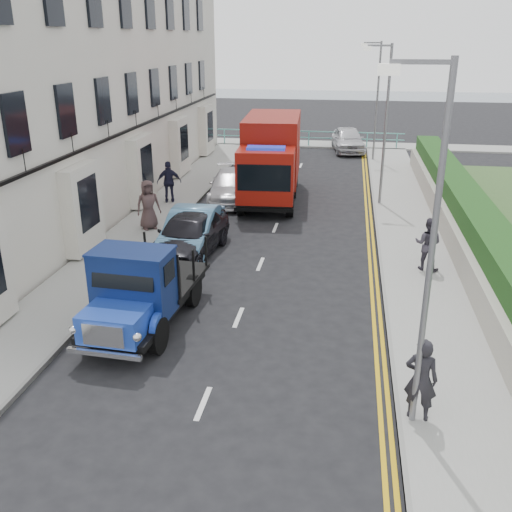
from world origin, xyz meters
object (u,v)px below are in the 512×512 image
object	(u,v)px
lamp_mid	(383,117)
pedestrian_east_near	(421,379)
parked_car_front	(189,234)
lamp_far	(375,95)
red_lorry	(271,156)
bedford_lorry	(137,295)
lamp_near	(426,236)

from	to	relation	value
lamp_mid	pedestrian_east_near	size ratio (longest dim) A/B	3.96
parked_car_front	pedestrian_east_near	size ratio (longest dim) A/B	2.62
lamp_far	red_lorry	size ratio (longest dim) A/B	0.95
bedford_lorry	pedestrian_east_near	distance (m)	7.29
lamp_far	pedestrian_east_near	distance (m)	26.08
lamp_near	red_lorry	size ratio (longest dim) A/B	0.95
red_lorry	lamp_near	bearing A→B (deg)	-76.55
lamp_near	parked_car_front	xyz separation A→B (m)	(-6.78, 8.43, -3.21)
lamp_near	pedestrian_east_near	world-z (taller)	lamp_near
lamp_mid	red_lorry	size ratio (longest dim) A/B	0.95
pedestrian_east_near	lamp_far	bearing A→B (deg)	-77.17
pedestrian_east_near	parked_car_front	bearing A→B (deg)	-37.65
lamp_mid	pedestrian_east_near	xyz separation A→B (m)	(0.22, -15.90, -2.99)
red_lorry	pedestrian_east_near	world-z (taller)	red_lorry
lamp_near	parked_car_front	bearing A→B (deg)	128.78
red_lorry	bedford_lorry	bearing A→B (deg)	-100.02
lamp_near	parked_car_front	size ratio (longest dim) A/B	1.51
lamp_near	bedford_lorry	world-z (taller)	lamp_near
bedford_lorry	parked_car_front	world-z (taller)	bedford_lorry
lamp_far	bedford_lorry	world-z (taller)	lamp_far
lamp_near	bedford_lorry	bearing A→B (deg)	157.26
lamp_mid	lamp_near	bearing A→B (deg)	-90.00
parked_car_front	red_lorry	bearing A→B (deg)	82.54
parked_car_front	bedford_lorry	bearing A→B (deg)	-82.66
lamp_far	parked_car_front	xyz separation A→B (m)	(-6.78, -17.57, -3.21)
lamp_far	parked_car_front	bearing A→B (deg)	-111.10
bedford_lorry	red_lorry	distance (m)	13.82
lamp_mid	parked_car_front	bearing A→B (deg)	-131.86
red_lorry	parked_car_front	xyz separation A→B (m)	(-1.80, -8.01, -1.22)
parked_car_front	lamp_far	bearing A→B (deg)	74.13
lamp_far	bedford_lorry	distance (m)	24.33
lamp_near	lamp_mid	xyz separation A→B (m)	(0.00, 16.00, 0.00)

